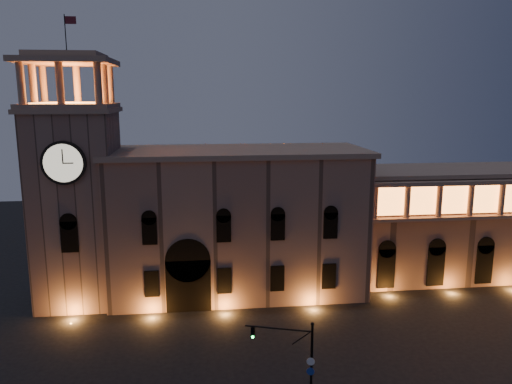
# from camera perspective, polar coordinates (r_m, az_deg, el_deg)

# --- Properties ---
(government_building) EXTENTS (30.80, 12.80, 17.60)m
(government_building) POSITION_cam_1_polar(r_m,az_deg,el_deg) (60.96, -2.20, -3.36)
(government_building) COLOR #866457
(government_building) RESTS_ON ground
(clock_tower) EXTENTS (9.80, 9.80, 32.40)m
(clock_tower) POSITION_cam_1_polar(r_m,az_deg,el_deg) (60.62, -19.78, -0.48)
(clock_tower) COLOR #866457
(clock_tower) RESTS_ON ground
(colonnade_wing) EXTENTS (40.60, 11.50, 14.50)m
(colonnade_wing) POSITION_cam_1_polar(r_m,az_deg,el_deg) (73.98, 25.05, -2.97)
(colonnade_wing) COLOR #805F52
(colonnade_wing) RESTS_ON ground
(traffic_light) EXTENTS (5.17, 1.93, 7.40)m
(traffic_light) POSITION_cam_1_polar(r_m,az_deg,el_deg) (40.12, 4.99, -19.03)
(traffic_light) COLOR black
(traffic_light) RESTS_ON ground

